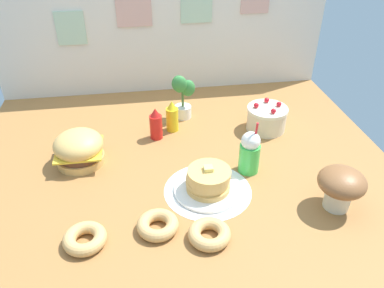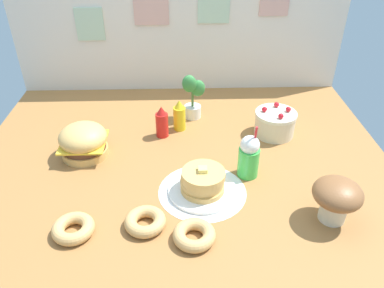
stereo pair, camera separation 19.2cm
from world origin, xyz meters
The scene contains 14 objects.
ground_plane centered at (0.00, 0.00, -0.01)m, with size 2.26×2.13×0.02m, color #9E6B38.
back_wall centered at (0.00, 1.06, 0.41)m, with size 2.26×0.04×0.82m.
doily_mat centered at (0.10, -0.12, 0.00)m, with size 0.43×0.43×0.00m, color white.
burger centered at (-0.53, 0.22, 0.09)m, with size 0.26×0.26×0.19m.
pancake_stack centered at (0.10, -0.12, 0.06)m, with size 0.33×0.33×0.14m.
layer_cake centered at (0.55, 0.40, 0.07)m, with size 0.24×0.24×0.18m.
ketchup_bottle centered at (-0.11, 0.40, 0.09)m, with size 0.07×0.07×0.19m.
mustard_bottle centered at (-0.01, 0.48, 0.09)m, with size 0.07×0.07×0.19m.
cream_soda_cup centered at (0.33, 0.01, 0.11)m, with size 0.11×0.11×0.29m.
donut_pink_glaze centered at (-0.47, -0.36, 0.03)m, with size 0.18×0.18×0.05m.
donut_chocolate centered at (-0.16, -0.33, 0.03)m, with size 0.18×0.18×0.05m.
donut_vanilla centered at (0.04, -0.42, 0.03)m, with size 0.18×0.18×0.05m.
potted_plant centered at (0.07, 0.62, 0.16)m, with size 0.14×0.11×0.30m.
mushroom_stool centered at (0.66, -0.31, 0.13)m, with size 0.21×0.21×0.20m.
Camera 1 is at (-0.19, -1.50, 1.22)m, focal length 35.59 mm.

